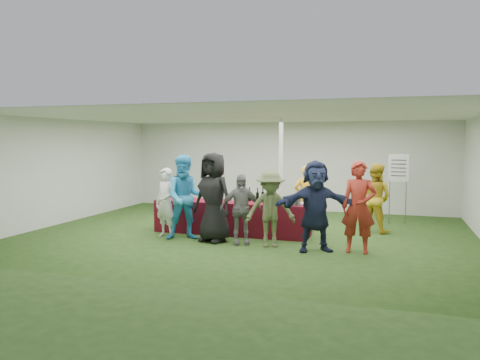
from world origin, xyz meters
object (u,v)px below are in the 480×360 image
(staff_pourer, at_px, (306,198))
(staff_back, at_px, (375,198))
(wine_list_sign, at_px, (398,173))
(customer_6, at_px, (359,207))
(customer_5, at_px, (316,206))
(serving_table, at_px, (232,217))
(customer_0, at_px, (166,203))
(customer_2, at_px, (213,197))
(dump_bucket, at_px, (295,201))
(customer_4, at_px, (270,209))
(customer_1, at_px, (186,197))
(customer_3, at_px, (241,209))

(staff_pourer, relative_size, staff_back, 0.97)
(wine_list_sign, xyz_separation_m, customer_6, (-0.75, -3.45, -0.43))
(customer_5, relative_size, customer_6, 1.00)
(serving_table, xyz_separation_m, customer_0, (-1.26, -0.85, 0.40))
(serving_table, xyz_separation_m, customer_2, (-0.10, -0.93, 0.58))
(staff_pourer, height_order, customer_6, customer_6)
(customer_5, bearing_deg, staff_back, 42.48)
(dump_bucket, relative_size, customer_6, 0.13)
(staff_pourer, bearing_deg, customer_4, 68.65)
(customer_5, bearing_deg, serving_table, 128.39)
(serving_table, relative_size, customer_1, 1.96)
(customer_4, bearing_deg, serving_table, 119.15)
(serving_table, distance_m, dump_bucket, 1.61)
(customer_0, distance_m, customer_6, 4.17)
(dump_bucket, height_order, customer_1, customer_1)
(customer_1, bearing_deg, customer_4, -29.72)
(customer_4, bearing_deg, customer_5, -25.64)
(customer_2, distance_m, customer_5, 2.21)
(customer_6, bearing_deg, customer_5, -171.51)
(customer_1, height_order, customer_5, customer_1)
(staff_back, distance_m, customer_5, 2.56)
(wine_list_sign, distance_m, customer_0, 5.95)
(staff_back, xyz_separation_m, customer_2, (-3.24, -2.14, 0.14))
(staff_pourer, height_order, customer_5, customer_5)
(dump_bucket, relative_size, staff_back, 0.15)
(serving_table, bearing_deg, customer_4, -40.99)
(staff_back, xyz_separation_m, customer_0, (-4.40, -2.06, -0.04))
(customer_0, xyz_separation_m, customer_2, (1.16, -0.08, 0.18))
(dump_bucket, relative_size, customer_2, 0.12)
(customer_4, bearing_deg, customer_0, 155.96)
(serving_table, bearing_deg, customer_3, -61.62)
(serving_table, bearing_deg, customer_2, -95.95)
(dump_bucket, height_order, customer_4, customer_4)
(dump_bucket, distance_m, customer_6, 1.58)
(customer_1, bearing_deg, wine_list_sign, 11.35)
(dump_bucket, bearing_deg, customer_6, -29.12)
(staff_back, relative_size, customer_3, 1.10)
(customer_6, bearing_deg, customer_3, 179.13)
(dump_bucket, xyz_separation_m, customer_5, (0.58, -0.90, 0.05))
(customer_6, bearing_deg, customer_4, -179.46)
(customer_0, height_order, customer_5, customer_5)
(dump_bucket, bearing_deg, customer_2, -156.50)
(dump_bucket, distance_m, customer_4, 0.88)
(wine_list_sign, distance_m, staff_back, 1.44)
(dump_bucket, distance_m, customer_5, 1.07)
(serving_table, xyz_separation_m, customer_5, (2.11, -1.12, 0.51))
(staff_back, bearing_deg, customer_6, 110.38)
(customer_3, distance_m, customer_6, 2.38)
(staff_pourer, distance_m, customer_6, 2.30)
(staff_pourer, bearing_deg, wine_list_sign, -152.49)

